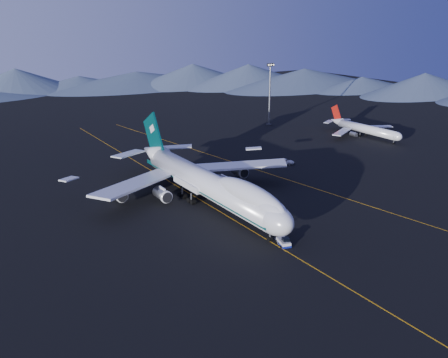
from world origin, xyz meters
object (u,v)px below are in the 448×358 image
pushback_tug (284,242)px  second_jet (364,129)px  floodlight_mast (270,94)px  service_van (286,161)px  boeing_747 (207,183)px

pushback_tug → second_jet: 110.34m
second_jet → floodlight_mast: 44.37m
service_van → second_jet: bearing=-20.4°
service_van → floodlight_mast: size_ratio=0.21×
second_jet → floodlight_mast: bearing=139.4°
pushback_tug → floodlight_mast: bearing=71.3°
boeing_747 → second_jet: bearing=19.2°
boeing_747 → service_van: bearing=24.4°
service_van → floodlight_mast: floodlight_mast is taller
pushback_tug → boeing_747: bearing=109.8°
floodlight_mast → second_jet: bearing=-64.1°
second_jet → floodlight_mast: floodlight_mast is taller
second_jet → pushback_tug: bearing=-122.5°
pushback_tug → floodlight_mast: (72.46, 100.63, 13.23)m
service_van → floodlight_mast: (32.88, 52.51, 13.00)m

